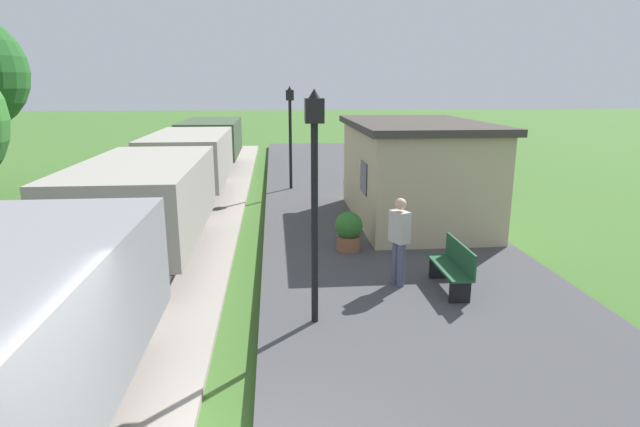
{
  "coord_description": "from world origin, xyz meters",
  "views": [
    {
      "loc": [
        0.5,
        -3.9,
        4.01
      ],
      "look_at": [
        1.47,
        6.87,
        1.3
      ],
      "focal_mm": 28.98,
      "sensor_mm": 36.0,
      "label": 1
    }
  ],
  "objects_px": {
    "freight_train": "(172,179)",
    "bench_near_hut": "(453,266)",
    "person_waiting": "(399,238)",
    "station_hut": "(414,171)",
    "lamp_post_near": "(314,166)",
    "lamp_post_far": "(290,119)",
    "bench_down_platform": "(360,172)",
    "potted_planter": "(349,230)"
  },
  "relations": [
    {
      "from": "bench_near_hut",
      "to": "potted_planter",
      "type": "height_order",
      "value": "potted_planter"
    },
    {
      "from": "potted_planter",
      "to": "lamp_post_far",
      "type": "height_order",
      "value": "lamp_post_far"
    },
    {
      "from": "freight_train",
      "to": "lamp_post_near",
      "type": "xyz_separation_m",
      "value": [
        3.51,
        -7.03,
        1.41
      ]
    },
    {
      "from": "station_hut",
      "to": "bench_near_hut",
      "type": "relative_size",
      "value": 3.87
    },
    {
      "from": "bench_down_platform",
      "to": "person_waiting",
      "type": "bearing_deg",
      "value": -95.34
    },
    {
      "from": "lamp_post_far",
      "to": "bench_near_hut",
      "type": "bearing_deg",
      "value": -75.04
    },
    {
      "from": "freight_train",
      "to": "person_waiting",
      "type": "distance_m",
      "value": 7.66
    },
    {
      "from": "person_waiting",
      "to": "potted_planter",
      "type": "relative_size",
      "value": 1.87
    },
    {
      "from": "freight_train",
      "to": "bench_down_platform",
      "type": "relative_size",
      "value": 17.33
    },
    {
      "from": "bench_near_hut",
      "to": "lamp_post_near",
      "type": "bearing_deg",
      "value": -157.71
    },
    {
      "from": "bench_near_hut",
      "to": "lamp_post_far",
      "type": "xyz_separation_m",
      "value": [
        -2.68,
        10.03,
        2.08
      ]
    },
    {
      "from": "bench_near_hut",
      "to": "bench_down_platform",
      "type": "relative_size",
      "value": 1.0
    },
    {
      "from": "lamp_post_near",
      "to": "freight_train",
      "type": "bearing_deg",
      "value": 116.51
    },
    {
      "from": "person_waiting",
      "to": "station_hut",
      "type": "bearing_deg",
      "value": -132.11
    },
    {
      "from": "freight_train",
      "to": "potted_planter",
      "type": "bearing_deg",
      "value": -36.47
    },
    {
      "from": "bench_near_hut",
      "to": "person_waiting",
      "type": "height_order",
      "value": "person_waiting"
    },
    {
      "from": "freight_train",
      "to": "bench_near_hut",
      "type": "xyz_separation_m",
      "value": [
        6.19,
        -5.93,
        -0.68
      ]
    },
    {
      "from": "station_hut",
      "to": "lamp_post_far",
      "type": "xyz_separation_m",
      "value": [
        -3.29,
        4.84,
        1.15
      ]
    },
    {
      "from": "potted_planter",
      "to": "freight_train",
      "type": "bearing_deg",
      "value": 143.53
    },
    {
      "from": "lamp_post_near",
      "to": "lamp_post_far",
      "type": "relative_size",
      "value": 1.0
    },
    {
      "from": "station_hut",
      "to": "person_waiting",
      "type": "relative_size",
      "value": 3.39
    },
    {
      "from": "bench_down_platform",
      "to": "person_waiting",
      "type": "xyz_separation_m",
      "value": [
        -0.96,
        -10.32,
        0.46
      ]
    },
    {
      "from": "person_waiting",
      "to": "lamp_post_near",
      "type": "xyz_separation_m",
      "value": [
        -1.72,
        -1.43,
        1.62
      ]
    },
    {
      "from": "lamp_post_near",
      "to": "lamp_post_far",
      "type": "distance_m",
      "value": 11.13
    },
    {
      "from": "freight_train",
      "to": "person_waiting",
      "type": "height_order",
      "value": "freight_train"
    },
    {
      "from": "bench_down_platform",
      "to": "person_waiting",
      "type": "distance_m",
      "value": 10.37
    },
    {
      "from": "freight_train",
      "to": "bench_near_hut",
      "type": "distance_m",
      "value": 8.6
    },
    {
      "from": "station_hut",
      "to": "freight_train",
      "type": "bearing_deg",
      "value": 173.81
    },
    {
      "from": "station_hut",
      "to": "lamp_post_near",
      "type": "height_order",
      "value": "lamp_post_near"
    },
    {
      "from": "potted_planter",
      "to": "bench_down_platform",
      "type": "bearing_deg",
      "value": 78.81
    },
    {
      "from": "bench_near_hut",
      "to": "bench_down_platform",
      "type": "height_order",
      "value": "same"
    },
    {
      "from": "bench_down_platform",
      "to": "potted_planter",
      "type": "distance_m",
      "value": 8.26
    },
    {
      "from": "station_hut",
      "to": "bench_down_platform",
      "type": "relative_size",
      "value": 3.87
    },
    {
      "from": "bench_near_hut",
      "to": "bench_down_platform",
      "type": "xyz_separation_m",
      "value": [
        0.0,
        10.65,
        0.0
      ]
    },
    {
      "from": "station_hut",
      "to": "lamp_post_far",
      "type": "distance_m",
      "value": 5.96
    },
    {
      "from": "bench_near_hut",
      "to": "lamp_post_near",
      "type": "xyz_separation_m",
      "value": [
        -2.68,
        -1.1,
        2.08
      ]
    },
    {
      "from": "freight_train",
      "to": "station_hut",
      "type": "xyz_separation_m",
      "value": [
        6.8,
        -0.74,
        0.26
      ]
    },
    {
      "from": "freight_train",
      "to": "station_hut",
      "type": "height_order",
      "value": "station_hut"
    },
    {
      "from": "freight_train",
      "to": "lamp_post_near",
      "type": "distance_m",
      "value": 7.98
    },
    {
      "from": "freight_train",
      "to": "lamp_post_far",
      "type": "distance_m",
      "value": 5.58
    },
    {
      "from": "station_hut",
      "to": "bench_near_hut",
      "type": "distance_m",
      "value": 5.31
    },
    {
      "from": "bench_near_hut",
      "to": "lamp_post_near",
      "type": "relative_size",
      "value": 0.41
    }
  ]
}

